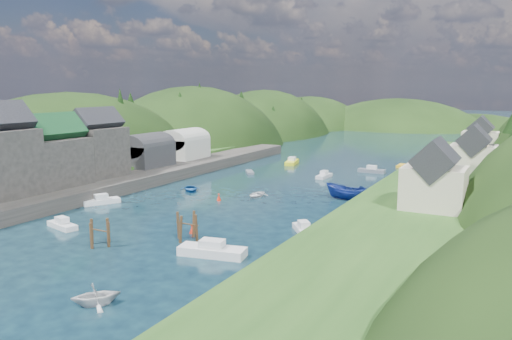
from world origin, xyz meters
The scene contains 15 objects.
ground centered at (0.00, 50.00, 0.00)m, with size 600.00×600.00×0.00m, color black.
hillside_left centered at (-45.00, 75.00, -8.03)m, with size 44.00×245.56×52.00m.
far_hills centered at (1.22, 174.01, -10.80)m, with size 103.00×68.00×44.00m.
hill_trees centered at (-0.06, 64.79, 11.01)m, with size 91.43×149.47×12.58m.
quay_left centered at (-24.00, 20.00, 1.00)m, with size 12.00×110.00×2.00m, color #2D2B28.
terrace_left_grass centered at (-31.00, 20.00, 1.25)m, with size 12.00×110.00×2.50m, color #234719.
quayside_buildings centered at (-26.00, 6.39, 7.09)m, with size 8.00×35.84×12.90m.
boat_sheds centered at (-26.00, 39.00, 5.27)m, with size 7.00×21.00×7.50m.
terrace_right centered at (25.00, 40.00, 1.20)m, with size 16.00×120.00×2.40m, color #234719.
right_bank_cottages centered at (28.00, 48.33, 5.84)m, with size 9.00×59.24×8.41m.
piling_cluster_near centered at (-2.93, -1.54, 1.09)m, with size 2.88×2.72×3.32m.
piling_cluster_far centered at (4.10, 4.38, 1.23)m, with size 2.91×2.74×3.61m.
channel_buoy_near centered at (3.10, 6.67, 0.48)m, with size 0.70×0.70×1.10m.
channel_buoy_far centered at (-3.18, 22.28, 0.48)m, with size 0.70×0.70×1.10m.
moored_boats centered at (1.31, 17.63, 0.71)m, with size 35.65×85.05×2.51m.
Camera 1 is at (35.74, -38.64, 16.65)m, focal length 35.00 mm.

